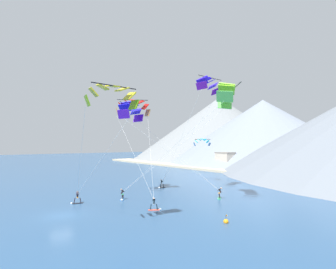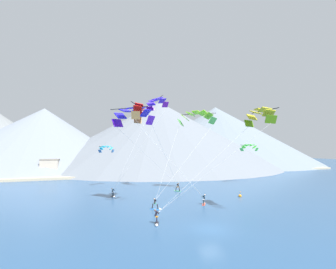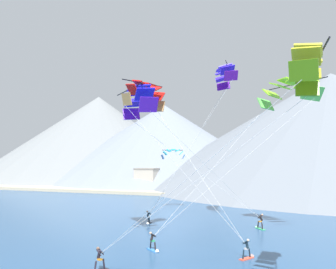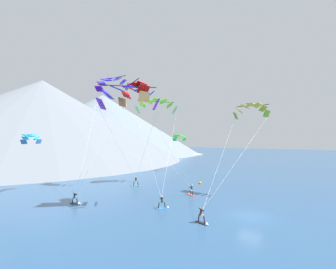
% 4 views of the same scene
% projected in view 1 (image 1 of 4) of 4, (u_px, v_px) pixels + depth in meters
% --- Properties ---
extents(ground_plane, '(400.00, 400.00, 0.00)m').
position_uv_depth(ground_plane, '(62.00, 215.00, 31.01)').
color(ground_plane, navy).
extents(kitesurfer_near_lead, '(0.93, 1.78, 1.80)m').
position_uv_depth(kitesurfer_near_lead, '(76.00, 200.00, 37.16)').
color(kitesurfer_near_lead, black).
rests_on(kitesurfer_near_lead, ground).
extents(kitesurfer_near_trail, '(1.38, 1.62, 1.80)m').
position_uv_depth(kitesurfer_near_trail, '(220.00, 195.00, 40.74)').
color(kitesurfer_near_trail, '#33B266').
rests_on(kitesurfer_near_trail, ground).
extents(kitesurfer_mid_center, '(1.62, 1.39, 1.73)m').
position_uv_depth(kitesurfer_mid_center, '(122.00, 197.00, 39.57)').
color(kitesurfer_mid_center, '#337FDB').
rests_on(kitesurfer_mid_center, ground).
extents(kitesurfer_far_left, '(0.73, 1.78, 1.68)m').
position_uv_depth(kitesurfer_far_left, '(161.00, 185.00, 50.28)').
color(kitesurfer_far_left, black).
rests_on(kitesurfer_far_left, ground).
extents(kitesurfer_far_right, '(1.27, 1.68, 1.71)m').
position_uv_depth(kitesurfer_far_right, '(156.00, 206.00, 33.49)').
color(kitesurfer_far_right, '#E54C33').
rests_on(kitesurfer_far_right, ground).
extents(parafoil_kite_near_lead, '(14.86, 5.40, 12.95)m').
position_uv_depth(parafoil_kite_near_lead, '(112.00, 95.00, 25.66)').
color(parafoil_kite_near_lead, '#588F11').
extents(parafoil_kite_near_trail, '(14.58, 12.68, 14.10)m').
position_uv_depth(parafoil_kite_near_trail, '(131.00, 110.00, 44.38)').
color(parafoil_kite_near_trail, '#5117BF').
extents(parafoil_kite_mid_center, '(15.53, 13.65, 15.51)m').
position_uv_depth(parafoil_kite_mid_center, '(226.00, 94.00, 37.05)').
color(parafoil_kite_mid_center, '#5EC84F').
extents(parafoil_kite_far_left, '(11.09, 6.56, 18.78)m').
position_uv_depth(parafoil_kite_far_left, '(207.00, 84.00, 45.67)').
color(parafoil_kite_far_left, '#5B139D').
extents(parafoil_kite_far_right, '(11.55, 5.80, 14.68)m').
position_uv_depth(parafoil_kite_far_right, '(133.00, 106.00, 43.57)').
color(parafoil_kite_far_right, '#BC894A').
extents(parafoil_kite_distant_low_drift, '(3.81, 2.81, 1.64)m').
position_uv_depth(parafoil_kite_distant_low_drift, '(202.00, 141.00, 58.18)').
color(parafoil_kite_distant_low_drift, '#3766A1').
extents(race_marker_buoy, '(0.56, 0.56, 1.02)m').
position_uv_depth(race_marker_buoy, '(226.00, 222.00, 28.06)').
color(race_marker_buoy, orange).
rests_on(race_marker_buoy, ground).
extents(shoreline_strip, '(180.00, 10.00, 0.70)m').
position_uv_depth(shoreline_strip, '(293.00, 177.00, 64.23)').
color(shoreline_strip, '#BCAD8E').
rests_on(shoreline_strip, ground).
extents(shore_building_promenade_mid, '(5.43, 4.53, 5.71)m').
position_uv_depth(shore_building_promenade_mid, '(225.00, 161.00, 86.53)').
color(shore_building_promenade_mid, '#B7AD9E').
rests_on(shore_building_promenade_mid, ground).
extents(shore_building_quay_east, '(7.88, 5.19, 5.86)m').
position_uv_depth(shore_building_quay_east, '(298.00, 166.00, 64.48)').
color(shore_building_quay_east, beige).
rests_on(shore_building_quay_east, ground).
extents(mountain_peak_central_summit, '(85.63, 85.63, 27.83)m').
position_uv_depth(mountain_peak_central_summit, '(263.00, 131.00, 114.79)').
color(mountain_peak_central_summit, gray).
rests_on(mountain_peak_central_summit, ground).
extents(mountain_peak_east_shoulder, '(95.22, 95.22, 34.13)m').
position_uv_depth(mountain_peak_east_shoulder, '(219.00, 128.00, 144.90)').
color(mountain_peak_east_shoulder, slate).
rests_on(mountain_peak_east_shoulder, ground).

